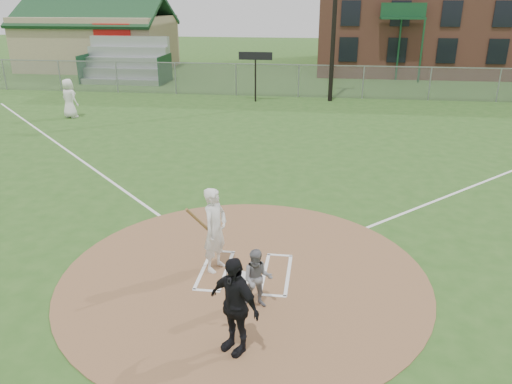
# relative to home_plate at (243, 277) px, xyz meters

# --- Properties ---
(ground) EXTENTS (140.00, 140.00, 0.00)m
(ground) POSITION_rel_home_plate_xyz_m (0.01, 0.12, -0.04)
(ground) COLOR #2B531C
(ground) RESTS_ON ground
(dirt_circle) EXTENTS (8.40, 8.40, 0.02)m
(dirt_circle) POSITION_rel_home_plate_xyz_m (0.01, 0.12, -0.03)
(dirt_circle) COLOR #8D6442
(dirt_circle) RESTS_ON ground
(home_plate) EXTENTS (0.59, 0.59, 0.03)m
(home_plate) POSITION_rel_home_plate_xyz_m (0.00, 0.00, 0.00)
(home_plate) COLOR silver
(home_plate) RESTS_ON dirt_circle
(foul_line_third) EXTENTS (17.04, 17.04, 0.01)m
(foul_line_third) POSITION_rel_home_plate_xyz_m (-8.99, 9.12, -0.03)
(foul_line_third) COLOR white
(foul_line_third) RESTS_ON ground
(catcher) EXTENTS (0.69, 0.57, 1.29)m
(catcher) POSITION_rel_home_plate_xyz_m (0.47, -1.05, 0.63)
(catcher) COLOR slate
(catcher) RESTS_ON dirt_circle
(umpire) EXTENTS (1.17, 0.98, 1.87)m
(umpire) POSITION_rel_home_plate_xyz_m (0.24, -2.43, 0.92)
(umpire) COLOR black
(umpire) RESTS_ON dirt_circle
(ondeck_player) EXTENTS (1.16, 0.99, 2.02)m
(ondeck_player) POSITION_rel_home_plate_xyz_m (-11.57, 14.77, 0.97)
(ondeck_player) COLOR white
(ondeck_player) RESTS_ON ground
(batters_boxes) EXTENTS (2.08, 1.88, 0.01)m
(batters_boxes) POSITION_rel_home_plate_xyz_m (0.01, 0.27, -0.01)
(batters_boxes) COLOR white
(batters_boxes) RESTS_ON dirt_circle
(batter_at_plate) EXTENTS (0.87, 1.08, 2.02)m
(batter_at_plate) POSITION_rel_home_plate_xyz_m (-0.70, 0.34, 1.00)
(batter_at_plate) COLOR white
(batter_at_plate) RESTS_ON dirt_circle
(outfield_fence) EXTENTS (56.08, 0.08, 2.03)m
(outfield_fence) POSITION_rel_home_plate_xyz_m (0.01, 22.12, 0.98)
(outfield_fence) COLOR slate
(outfield_fence) RESTS_ON ground
(bleachers) EXTENTS (6.08, 3.20, 3.20)m
(bleachers) POSITION_rel_home_plate_xyz_m (-12.99, 26.32, 1.55)
(bleachers) COLOR #B7BABF
(bleachers) RESTS_ON ground
(clubhouse) EXTENTS (12.20, 8.71, 6.23)m
(clubhouse) POSITION_rel_home_plate_xyz_m (-17.98, 33.11, 2.35)
(clubhouse) COLOR tan
(clubhouse) RESTS_ON ground
(scoreboard_sign) EXTENTS (2.00, 0.10, 2.93)m
(scoreboard_sign) POSITION_rel_home_plate_xyz_m (-2.49, 20.32, 2.35)
(scoreboard_sign) COLOR black
(scoreboard_sign) RESTS_ON ground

